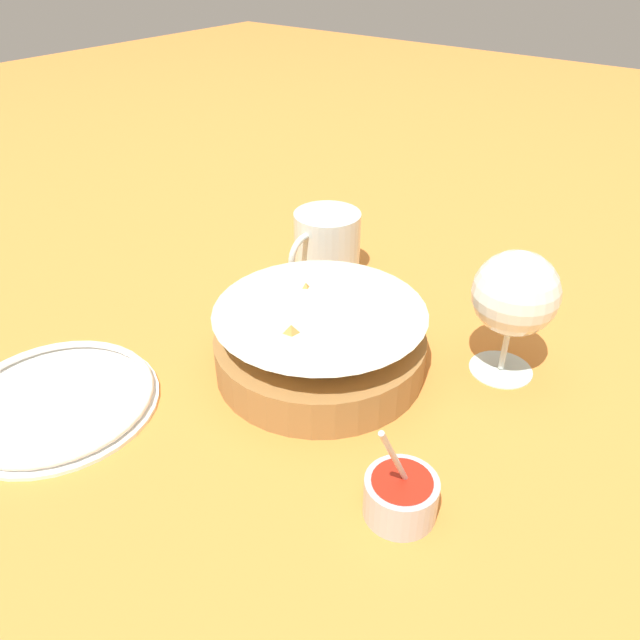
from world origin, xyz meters
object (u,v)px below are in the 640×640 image
object	(u,v)px
food_basket	(320,343)
sauce_cup	(401,495)
wine_glass	(515,297)
side_plate	(56,400)
beer_mug	(327,246)

from	to	relation	value
food_basket	sauce_cup	world-z (taller)	sauce_cup
wine_glass	side_plate	size ratio (longest dim) A/B	0.70
beer_mug	side_plate	xyz separation A→B (m)	(0.42, -0.05, -0.04)
wine_glass	beer_mug	world-z (taller)	wine_glass
side_plate	sauce_cup	bearing A→B (deg)	105.82
beer_mug	wine_glass	bearing A→B (deg)	78.19
food_basket	sauce_cup	xyz separation A→B (m)	(0.12, 0.19, -0.01)
food_basket	wine_glass	size ratio (longest dim) A/B	1.59
sauce_cup	beer_mug	distance (m)	0.45
food_basket	beer_mug	size ratio (longest dim) A/B	1.82
food_basket	beer_mug	bearing A→B (deg)	-144.61
food_basket	wine_glass	world-z (taller)	wine_glass
sauce_cup	beer_mug	xyz separation A→B (m)	(-0.31, -0.32, 0.02)
sauce_cup	wine_glass	xyz separation A→B (m)	(-0.25, -0.02, 0.08)
food_basket	side_plate	xyz separation A→B (m)	(0.23, -0.18, -0.03)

